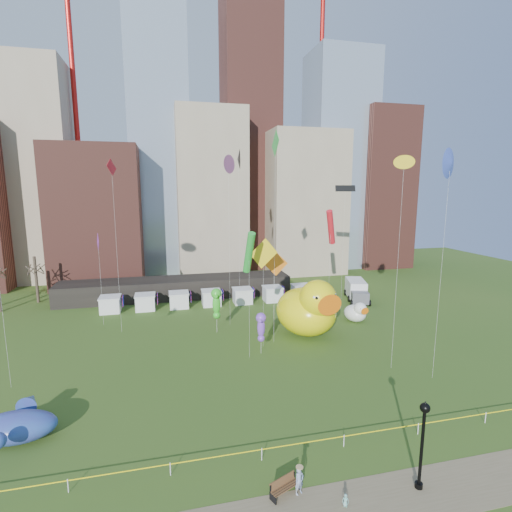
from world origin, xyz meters
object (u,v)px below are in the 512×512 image
object	(u,v)px
small_duck	(356,312)
seahorse_purple	(261,325)
seahorse_green	(217,301)
lamppost	(423,436)
box_truck	(356,290)
big_duck	(308,309)
park_bench	(284,486)
whale_inflatable	(17,425)
toddler	(345,500)
woman	(299,481)

from	to	relation	value
small_duck	seahorse_purple	distance (m)	16.94
seahorse_green	lamppost	world-z (taller)	seahorse_green
lamppost	box_truck	xyz separation A→B (m)	(15.96, 38.15, -1.90)
big_duck	park_bench	bearing A→B (deg)	-124.87
seahorse_green	seahorse_purple	bearing A→B (deg)	-52.60
big_duck	seahorse_green	distance (m)	11.51
small_duck	whale_inflatable	world-z (taller)	small_duck
toddler	lamppost	bearing A→B (deg)	23.94
small_duck	lamppost	xyz separation A→B (m)	(-10.68, -28.23, 2.17)
seahorse_purple	woman	xyz separation A→B (m)	(-2.69, -19.84, -2.49)
small_duck	toddler	distance (m)	32.50
seahorse_green	woman	distance (m)	27.68
small_duck	toddler	size ratio (longest dim) A/B	5.36
seahorse_purple	whale_inflatable	xyz separation A→B (m)	(-20.90, -10.23, -2.22)
big_duck	whale_inflatable	xyz separation A→B (m)	(-27.91, -14.21, -2.31)
whale_inflatable	park_bench	bearing A→B (deg)	-27.28
small_duck	seahorse_purple	world-z (taller)	seahorse_purple
big_duck	toddler	world-z (taller)	big_duck
woman	seahorse_green	bearing A→B (deg)	69.34
seahorse_purple	small_duck	bearing A→B (deg)	46.74
small_duck	park_bench	distance (m)	32.72
whale_inflatable	woman	xyz separation A→B (m)	(18.21, -9.61, -0.27)
woman	seahorse_purple	bearing A→B (deg)	59.12
whale_inflatable	box_truck	distance (m)	49.60
small_duck	box_truck	bearing A→B (deg)	50.96
seahorse_purple	box_truck	distance (m)	26.74
lamppost	whale_inflatable	bearing A→B (deg)	156.87
box_truck	woman	size ratio (longest dim) A/B	4.65
park_bench	box_truck	world-z (taller)	box_truck
seahorse_purple	whale_inflatable	distance (m)	23.38
seahorse_purple	whale_inflatable	size ratio (longest dim) A/B	0.65
small_duck	seahorse_green	world-z (taller)	seahorse_green
seahorse_purple	park_bench	distance (m)	20.16
big_duck	seahorse_purple	size ratio (longest dim) A/B	2.19
box_truck	woman	distance (m)	43.59
big_duck	box_truck	size ratio (longest dim) A/B	1.32
small_duck	whale_inflatable	bearing A→B (deg)	-165.39
small_duck	park_bench	bearing A→B (deg)	-136.15
seahorse_purple	whale_inflatable	world-z (taller)	seahorse_purple
park_bench	toddler	world-z (taller)	park_bench
seahorse_purple	box_truck	world-z (taller)	seahorse_purple
whale_inflatable	seahorse_green	bearing A→B (deg)	47.59
woman	lamppost	bearing A→B (deg)	-33.08
seahorse_green	toddler	world-z (taller)	seahorse_green
small_duck	box_truck	xyz separation A→B (m)	(5.28, 9.93, 0.27)
whale_inflatable	toddler	xyz separation A→B (m)	(20.48, -11.11, -0.74)
big_duck	small_duck	distance (m)	9.06
big_duck	woman	bearing A→B (deg)	-122.90
box_truck	woman	bearing A→B (deg)	-104.80
seahorse_purple	lamppost	size ratio (longest dim) A/B	0.82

